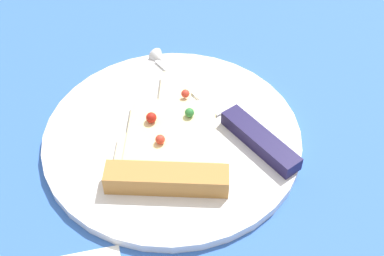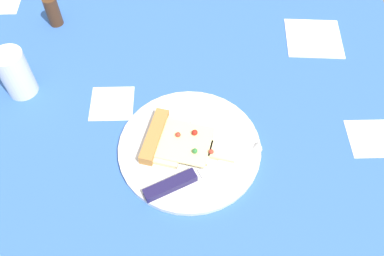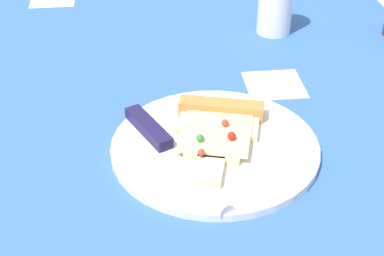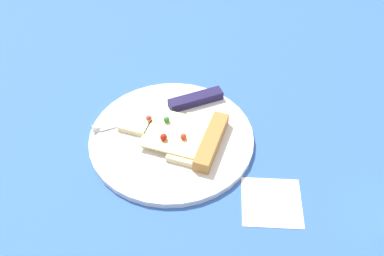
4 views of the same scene
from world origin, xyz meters
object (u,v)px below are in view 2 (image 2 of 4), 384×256
at_px(knife, 193,176).
at_px(napkin, 314,38).
at_px(plate, 190,148).
at_px(drinking_glass, 15,73).
at_px(pizza_slice, 176,142).
at_px(pepper_shaker, 53,11).

xyz_separation_m(knife, napkin, (-0.30, -0.37, -0.01)).
relative_size(plate, drinking_glass, 2.58).
relative_size(drinking_glass, napkin, 0.83).
distance_m(pizza_slice, knife, 0.08).
distance_m(knife, napkin, 0.48).
distance_m(pepper_shaker, napkin, 0.63).
xyz_separation_m(pizza_slice, pepper_shaker, (0.29, -0.37, 0.02)).
distance_m(plate, drinking_glass, 0.39).
distance_m(knife, pepper_shaker, 0.55).
bearing_deg(knife, pizza_slice, 176.68).
xyz_separation_m(plate, napkin, (-0.30, -0.30, -0.00)).
distance_m(knife, drinking_glass, 0.43).
xyz_separation_m(pizza_slice, napkin, (-0.33, -0.30, -0.02)).
bearing_deg(drinking_glass, knife, 147.80).
bearing_deg(plate, drinking_glass, -24.24).
bearing_deg(pizza_slice, pepper_shaker, -126.03).
distance_m(drinking_glass, napkin, 0.68).
bearing_deg(plate, napkin, -134.94).
height_order(pizza_slice, drinking_glass, drinking_glass).
bearing_deg(drinking_glass, pizza_slice, 155.13).
xyz_separation_m(pepper_shaker, napkin, (-0.62, 0.07, -0.03)).
distance_m(drinking_glass, pepper_shaker, 0.22).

